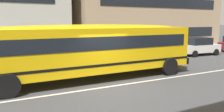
% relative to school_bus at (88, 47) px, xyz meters
% --- Properties ---
extents(ground_plane, '(400.00, 400.00, 0.00)m').
position_rel_school_bus_xyz_m(ground_plane, '(0.35, -1.76, -1.76)').
color(ground_plane, '#424244').
extents(sidewalk_far, '(120.00, 3.00, 0.01)m').
position_rel_school_bus_xyz_m(sidewalk_far, '(0.35, 6.46, -1.75)').
color(sidewalk_far, gray).
rests_on(sidewalk_far, ground_plane).
extents(lane_centreline, '(110.00, 0.16, 0.01)m').
position_rel_school_bus_xyz_m(lane_centreline, '(0.35, -1.76, -1.75)').
color(lane_centreline, silver).
rests_on(lane_centreline, ground_plane).
extents(school_bus, '(13.26, 3.14, 2.96)m').
position_rel_school_bus_xyz_m(school_bus, '(0.00, 0.00, 0.00)').
color(school_bus, yellow).
rests_on(school_bus, ground_plane).
extents(parked_car_white_mid_block, '(3.98, 2.03, 1.64)m').
position_rel_school_bus_xyz_m(parked_car_white_mid_block, '(12.32, 3.64, -0.91)').
color(parked_car_white_mid_block, silver).
rests_on(parked_car_white_mid_block, ground_plane).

